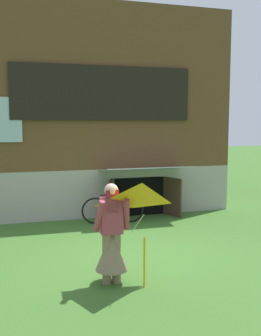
% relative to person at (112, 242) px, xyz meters
% --- Properties ---
extents(ground_plane, '(60.00, 60.00, 0.00)m').
position_rel_person_xyz_m(ground_plane, '(0.85, 1.35, -0.68)').
color(ground_plane, '#3D6B28').
extents(log_house, '(7.40, 6.59, 5.68)m').
position_rel_person_xyz_m(log_house, '(0.85, 7.08, 2.16)').
color(log_house, '#9E998E').
rests_on(log_house, ground_plane).
extents(person, '(0.61, 0.52, 1.62)m').
position_rel_person_xyz_m(person, '(0.00, 0.00, 0.00)').
color(person, '#7F6B51').
rests_on(person, ground_plane).
extents(kite, '(0.99, 1.07, 1.55)m').
position_rel_person_xyz_m(kite, '(0.31, -0.58, 0.59)').
color(kite, orange).
rests_on(kite, ground_plane).
extents(bicycle_green, '(1.59, 0.22, 0.73)m').
position_rel_person_xyz_m(bicycle_green, '(0.93, 3.70, -0.33)').
color(bicycle_green, black).
rests_on(bicycle_green, ground_plane).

